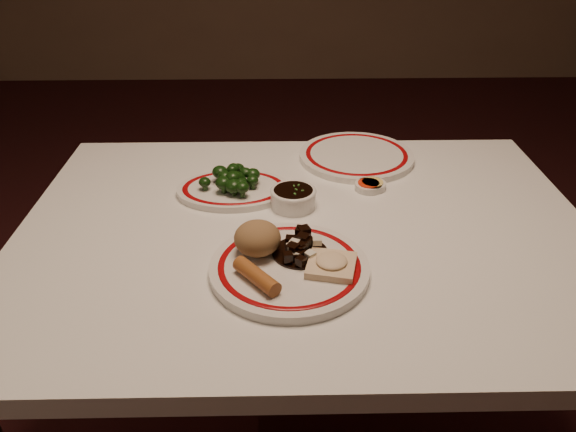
% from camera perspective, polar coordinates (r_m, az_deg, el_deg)
% --- Properties ---
extents(dining_table, '(1.20, 0.90, 0.75)m').
position_cam_1_polar(dining_table, '(1.22, 1.72, -4.71)').
color(dining_table, white).
rests_on(dining_table, ground).
extents(main_plate, '(0.31, 0.31, 0.02)m').
position_cam_1_polar(main_plate, '(1.03, 0.14, -5.30)').
color(main_plate, white).
rests_on(main_plate, dining_table).
extents(rice_mound, '(0.09, 0.09, 0.06)m').
position_cam_1_polar(rice_mound, '(1.04, -3.12, -2.26)').
color(rice_mound, '#946E46').
rests_on(rice_mound, main_plate).
extents(spring_roll, '(0.09, 0.10, 0.03)m').
position_cam_1_polar(spring_roll, '(0.98, -3.21, -6.12)').
color(spring_roll, '#A45E28').
rests_on(spring_roll, main_plate).
extents(fried_wonton, '(0.10, 0.10, 0.02)m').
position_cam_1_polar(fried_wonton, '(1.02, 4.43, -4.86)').
color(fried_wonton, beige).
rests_on(fried_wonton, main_plate).
extents(stirfry_heap, '(0.11, 0.11, 0.03)m').
position_cam_1_polar(stirfry_heap, '(1.05, 1.22, -3.15)').
color(stirfry_heap, black).
rests_on(stirfry_heap, main_plate).
extents(broccoli_plate, '(0.26, 0.23, 0.02)m').
position_cam_1_polar(broccoli_plate, '(1.30, -5.53, 2.69)').
color(broccoli_plate, white).
rests_on(broccoli_plate, dining_table).
extents(broccoli_pile, '(0.14, 0.12, 0.05)m').
position_cam_1_polar(broccoli_pile, '(1.29, -5.51, 3.80)').
color(broccoli_pile, '#23471C').
rests_on(broccoli_pile, broccoli_plate).
extents(soy_bowl, '(0.10, 0.10, 0.04)m').
position_cam_1_polar(soy_bowl, '(1.23, 0.54, 1.80)').
color(soy_bowl, white).
rests_on(soy_bowl, dining_table).
extents(sweet_sour_dish, '(0.06, 0.06, 0.02)m').
position_cam_1_polar(sweet_sour_dish, '(1.32, 8.17, 3.01)').
color(sweet_sour_dish, white).
rests_on(sweet_sour_dish, dining_table).
extents(mustard_dish, '(0.06, 0.06, 0.02)m').
position_cam_1_polar(mustard_dish, '(1.33, 8.55, 3.11)').
color(mustard_dish, white).
rests_on(mustard_dish, dining_table).
extents(far_plate, '(0.38, 0.38, 0.02)m').
position_cam_1_polar(far_plate, '(1.47, 6.96, 6.09)').
color(far_plate, white).
rests_on(far_plate, dining_table).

